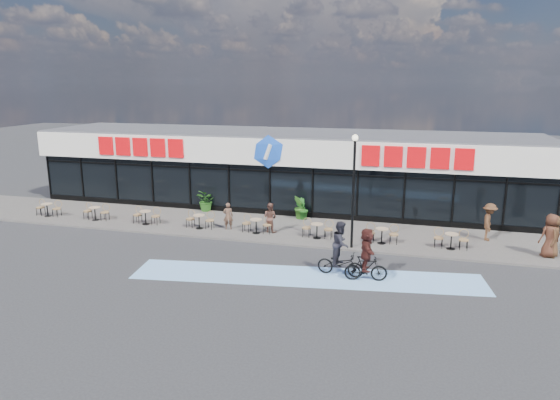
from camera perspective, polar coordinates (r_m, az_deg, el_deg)
name	(u,v)px	position (r m, az deg, el deg)	size (l,w,h in m)	color
ground	(226,255)	(22.70, -6.14, -6.32)	(120.00, 120.00, 0.00)	#28282B
sidewalk	(257,227)	(26.71, -2.65, -3.09)	(44.00, 5.00, 0.10)	#59544F
bike_lane	(306,276)	(20.26, 3.02, -8.72)	(14.00, 2.20, 0.01)	#7BB0E8
building	(283,168)	(31.27, 0.35, 3.67)	(30.60, 6.57, 4.75)	black
lamp_post	(354,182)	(22.75, 8.41, 2.05)	(0.28, 0.28, 5.24)	black
bistro_set_0	(48,208)	(31.52, -24.96, -0.84)	(1.54, 0.62, 0.90)	tan
bistro_set_1	(96,212)	(29.62, -20.29, -1.26)	(1.54, 0.62, 0.90)	tan
bistro_set_2	(146,216)	(27.94, -15.03, -1.73)	(1.54, 0.62, 0.90)	tan
bistro_set_3	(200,220)	(26.53, -9.15, -2.23)	(1.54, 0.62, 0.90)	tan
bistro_set_4	(257,224)	(25.43, -2.68, -2.76)	(1.54, 0.62, 0.90)	tan
bistro_set_5	(317,229)	(24.68, 4.29, -3.29)	(1.54, 0.62, 0.90)	tan
bistro_set_6	(382,234)	(24.32, 11.58, -3.79)	(1.54, 0.62, 0.90)	tan
bistro_set_7	(451,239)	(24.36, 18.97, -4.23)	(1.54, 0.62, 0.90)	tan
potted_plant_left	(206,200)	(29.89, -8.40, -0.06)	(1.16, 1.01, 1.29)	#275F1B
potted_plant_mid	(300,207)	(27.87, 2.27, -0.83)	(0.75, 0.60, 1.36)	#30681D
potted_plant_right	(302,209)	(27.86, 2.55, -1.00)	(0.66, 0.53, 1.21)	#1D5719
patron_left	(228,216)	(26.06, -5.95, -1.83)	(0.52, 0.34, 1.42)	brown
patron_right	(270,217)	(25.44, -1.14, -2.00)	(0.75, 0.58, 1.54)	brown
pedestrian_a	(553,236)	(24.89, 28.72, -3.64)	(0.92, 0.60, 1.89)	#442A18
pedestrian_b	(489,222)	(26.12, 22.79, -2.33)	(1.19, 0.68, 1.84)	#4C2E1B
pedestrian_c	(551,236)	(24.81, 28.52, -3.60)	(0.95, 0.62, 1.95)	#472619
cyclist_a	(341,254)	(20.20, 6.93, -6.16)	(1.95, 0.96, 2.26)	black
cyclist_b	(366,257)	(19.78, 9.84, -6.38)	(1.73, 1.63, 2.15)	black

